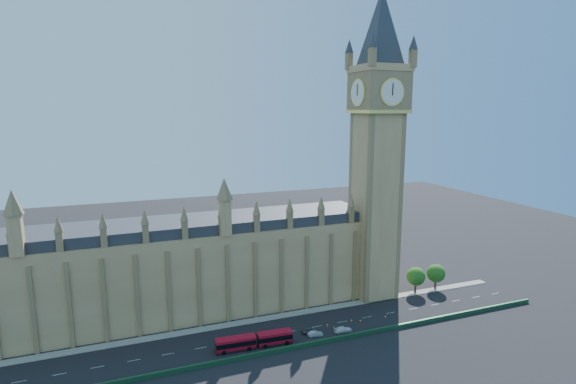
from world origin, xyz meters
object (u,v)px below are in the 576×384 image
object	(u,v)px
red_bus	(254,341)
car_white	(343,330)
car_silver	(315,334)
car_grey	(309,330)

from	to	relation	value
red_bus	car_white	xyz separation A→B (m)	(24.61, -1.03, -1.02)
red_bus	car_silver	xyz separation A→B (m)	(16.73, -0.34, -1.09)
red_bus	car_white	size ratio (longest dim) A/B	3.89
car_white	car_grey	bearing A→B (deg)	77.56
car_grey	car_white	world-z (taller)	car_grey
red_bus	car_grey	xyz separation A→B (m)	(15.96, 1.90, -1.01)
red_bus	car_silver	distance (m)	16.77
red_bus	car_silver	bearing A→B (deg)	2.44
red_bus	car_white	bearing A→B (deg)	1.20
red_bus	car_silver	world-z (taller)	red_bus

